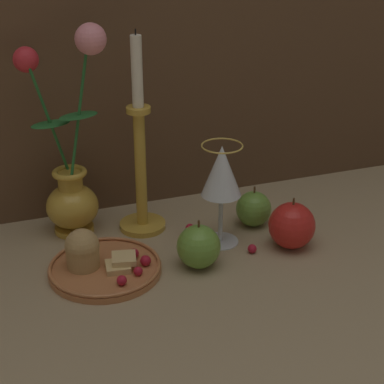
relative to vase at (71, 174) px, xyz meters
name	(u,v)px	position (x,y,z in m)	size (l,w,h in m)	color
ground_plane	(152,263)	(0.10, -0.16, -0.11)	(2.40, 2.40, 0.00)	#9E8966
vase	(71,174)	(0.00, 0.00, 0.00)	(0.15, 0.09, 0.38)	gold
plate_with_pastries	(99,263)	(0.01, -0.16, -0.09)	(0.18, 0.18, 0.08)	#B77042
wine_glass	(221,175)	(0.23, -0.13, 0.02)	(0.07, 0.07, 0.18)	silver
candlestick	(140,166)	(0.12, -0.03, 0.01)	(0.08, 0.08, 0.36)	gold
apple_beside_vase	(254,209)	(0.32, -0.09, -0.08)	(0.07, 0.07, 0.08)	#669938
apple_near_glass	(292,226)	(0.34, -0.18, -0.07)	(0.08, 0.08, 0.09)	red
apple_at_table_edge	(199,247)	(0.17, -0.19, -0.08)	(0.07, 0.07, 0.08)	#669938
berry_near_plate	(252,249)	(0.27, -0.18, -0.11)	(0.02, 0.02, 0.02)	#AD192D
berry_front_center	(190,228)	(0.19, -0.08, -0.10)	(0.02, 0.02, 0.02)	#AD192D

